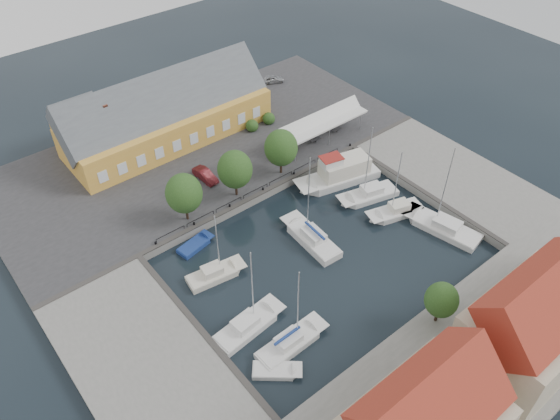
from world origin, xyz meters
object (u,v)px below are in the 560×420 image
Objects in this scene: car_red at (205,175)px; east_boat_c at (443,228)px; center_sailboat at (311,239)px; east_boat_a at (369,196)px; trawler at (340,174)px; west_boat_b at (215,275)px; west_boat_d at (291,343)px; launch_nw at (195,246)px; east_boat_b at (396,212)px; launch_sw at (276,372)px; car_silver at (272,79)px; tent_canopy at (321,122)px; warehouse at (162,116)px; west_boat_c at (248,326)px.

east_boat_c reaches higher than car_red.
center_sailboat is 10.83m from east_boat_a.
trawler is at bearing 101.94° from east_boat_c.
trawler is at bearing 9.35° from west_boat_b.
west_boat_d is 16.89m from launch_nw.
west_boat_d reaches higher than east_boat_b.
launch_sw is 0.98× the size of launch_nw.
east_boat_a is 23.93m from west_boat_d.
car_silver is 0.80× the size of launch_nw.
car_silver is 0.36× the size of west_boat_d.
car_silver is at bearing 77.75° from east_boat_b.
car_silver is at bearing 37.98° from launch_nw.
tent_canopy is 1.34× the size of west_boat_d.
car_silver is 26.18m from car_red.
center_sailboat is 1.00× the size of east_boat_c.
east_boat_c is (3.00, -14.21, -0.76)m from trawler.
east_boat_a is (-2.81, -12.28, -3.42)m from tent_canopy.
car_red is at bearing 124.96° from east_boat_c.
warehouse is 2.45× the size of trawler.
car_red is 0.34× the size of trawler.
tent_canopy is at bearing 45.18° from center_sailboat.
center_sailboat reaches higher than launch_sw.
east_boat_b is at bearing 17.39° from launch_sw.
west_boat_c reaches higher than tent_canopy.
trawler is (13.95, -10.04, -0.64)m from car_red.
center_sailboat is 17.27m from launch_sw.
warehouse is 7.66× the size of car_silver.
east_boat_c reaches higher than west_boat_d.
car_red is 0.34× the size of center_sailboat.
center_sailboat reaches higher than east_boat_b.
west_boat_c is at bearing -158.18° from center_sailboat.
tent_canopy is (16.60, -13.86, -0.74)m from warehouse.
east_boat_c is (-0.35, -21.81, -3.43)m from tent_canopy.
car_silver is at bearing 71.66° from trawler.
west_boat_c is (-22.91, -11.12, -0.76)m from trawler.
warehouse is 21.64m from car_silver.
launch_sw is at bearing -174.78° from east_boat_c.
trawler is 25.48m from west_boat_c.
center_sailboat is 14.14m from west_boat_d.
warehouse reaches higher than trawler.
warehouse is 39.80m from launch_sw.
launch_sw is (-9.87, -26.70, -1.57)m from car_red.
car_red is 0.86× the size of launch_nw.
trawler is (13.24, -21.46, -3.41)m from warehouse.
tent_canopy is 1.18× the size of east_boat_c.
west_boat_b is 7.64m from west_boat_c.
warehouse is at bearing 114.84° from east_boat_b.
west_boat_c is at bearing 80.60° from launch_sw.
car_red is 16.56m from center_sailboat.
east_boat_a is 1.22× the size of west_boat_b.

